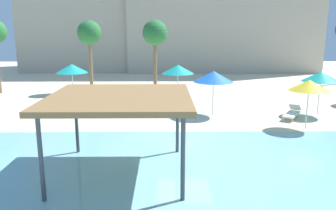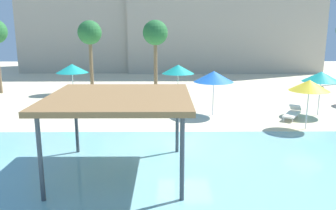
{
  "view_description": "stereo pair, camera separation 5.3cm",
  "coord_description": "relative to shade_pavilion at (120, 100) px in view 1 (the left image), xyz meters",
  "views": [
    {
      "loc": [
        -0.94,
        -14.91,
        5.06
      ],
      "look_at": [
        -0.74,
        2.0,
        1.3
      ],
      "focal_mm": 36.55,
      "sensor_mm": 36.0,
      "label": 1
    },
    {
      "loc": [
        -0.89,
        -14.91,
        5.06
      ],
      "look_at": [
        -0.74,
        2.0,
        1.3
      ],
      "focal_mm": 36.55,
      "sensor_mm": 36.0,
      "label": 2
    }
  ],
  "objects": [
    {
      "name": "ground_plane",
      "position": [
        2.46,
        3.42,
        -2.69
      ],
      "size": [
        80.0,
        80.0,
        0.0
      ],
      "primitive_type": "plane",
      "color": "beige"
    },
    {
      "name": "lagoon_water",
      "position": [
        2.46,
        -1.83,
        -2.67
      ],
      "size": [
        44.0,
        13.5,
        0.04
      ],
      "primitive_type": "cube",
      "color": "#7AB7C1",
      "rests_on": "ground"
    },
    {
      "name": "shade_pavilion",
      "position": [
        0.0,
        0.0,
        0.0
      ],
      "size": [
        4.85,
        4.85,
        2.85
      ],
      "color": "#42474C",
      "rests_on": "ground"
    },
    {
      "name": "beach_umbrella_teal_1",
      "position": [
        10.76,
        8.38,
        -0.36
      ],
      "size": [
        2.18,
        2.18,
        2.64
      ],
      "color": "silver",
      "rests_on": "ground"
    },
    {
      "name": "beach_umbrella_blue_3",
      "position": [
        4.44,
        8.46,
        -0.36
      ],
      "size": [
        2.35,
        2.35,
        2.66
      ],
      "color": "silver",
      "rests_on": "ground"
    },
    {
      "name": "beach_umbrella_yellow_4",
      "position": [
        8.86,
        5.48,
        -0.41
      ],
      "size": [
        2.0,
        2.0,
        2.56
      ],
      "color": "silver",
      "rests_on": "ground"
    },
    {
      "name": "beach_umbrella_teal_5",
      "position": [
        2.46,
        11.65,
        -0.29
      ],
      "size": [
        2.2,
        2.2,
        2.71
      ],
      "color": "silver",
      "rests_on": "ground"
    },
    {
      "name": "beach_umbrella_teal_7",
      "position": [
        -4.75,
        11.77,
        -0.24
      ],
      "size": [
        2.17,
        2.17,
        2.75
      ],
      "color": "silver",
      "rests_on": "ground"
    },
    {
      "name": "lounge_chair_1",
      "position": [
        8.96,
        7.64,
        -2.36
      ],
      "size": [
        1.56,
        1.91,
        0.74
      ],
      "rotation": [
        0.0,
        0.0,
        -2.17
      ],
      "color": "white",
      "rests_on": "ground"
    },
    {
      "name": "palm_tree_1",
      "position": [
        -4.41,
        16.31,
        1.98
      ],
      "size": [
        1.9,
        1.9,
        5.75
      ],
      "color": "brown",
      "rests_on": "ground"
    },
    {
      "name": "palm_tree_2",
      "position": [
        0.85,
        14.91,
        1.99
      ],
      "size": [
        1.9,
        1.9,
        5.75
      ],
      "color": "brown",
      "rests_on": "ground"
    },
    {
      "name": "hotel_block_1",
      "position": [
        8.61,
        32.49,
        5.54
      ],
      "size": [
        22.53,
        9.58,
        16.47
      ],
      "primitive_type": "cube",
      "color": "#B2A893",
      "rests_on": "ground"
    }
  ]
}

